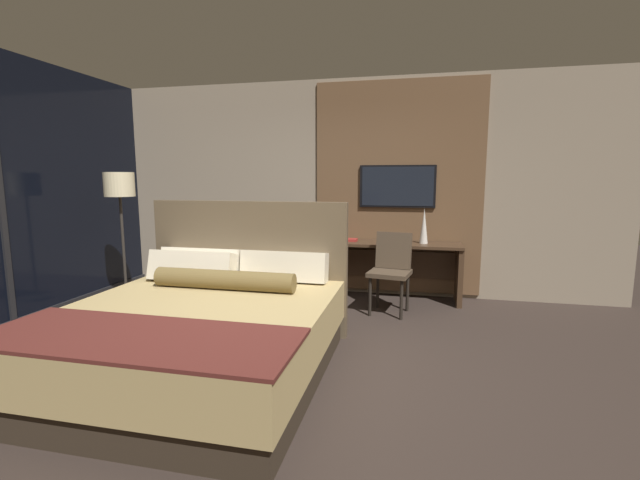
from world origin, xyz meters
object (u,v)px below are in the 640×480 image
(desk, at_px, (395,261))
(floor_lamp, at_px, (120,195))
(book, at_px, (349,240))
(bed, at_px, (202,329))
(tv, at_px, (397,186))
(desk_chair, at_px, (391,265))
(vase_tall, at_px, (424,226))

(desk, bearing_deg, floor_lamp, -162.16)
(desk, relative_size, book, 7.29)
(bed, relative_size, floor_lamp, 1.35)
(bed, xyz_separation_m, tv, (1.38, 2.61, 1.08))
(desk_chair, bearing_deg, tv, 98.95)
(bed, height_order, vase_tall, bed)
(floor_lamp, bearing_deg, desk, 17.84)
(tv, bearing_deg, book, -160.95)
(desk_chair, bearing_deg, book, 148.18)
(desk, height_order, desk_chair, desk_chair)
(desk, distance_m, desk_chair, 0.53)
(bed, xyz_separation_m, vase_tall, (1.72, 2.41, 0.60))
(vase_tall, relative_size, book, 1.95)
(desk, bearing_deg, book, -178.87)
(tv, xyz_separation_m, desk_chair, (-0.01, -0.72, -0.88))
(book, bearing_deg, desk, 1.13)
(floor_lamp, bearing_deg, book, 21.41)
(desk_chair, height_order, floor_lamp, floor_lamp)
(floor_lamp, bearing_deg, vase_tall, 16.08)
(desk, relative_size, desk_chair, 1.77)
(bed, xyz_separation_m, book, (0.79, 2.41, 0.40))
(bed, height_order, floor_lamp, floor_lamp)
(desk, distance_m, tv, 0.96)
(floor_lamp, distance_m, book, 2.80)
(bed, height_order, book, bed)
(vase_tall, distance_m, book, 0.96)
(floor_lamp, xyz_separation_m, book, (2.55, 1.00, -0.59))
(tv, relative_size, vase_tall, 2.21)
(desk, xyz_separation_m, tv, (0.00, 0.19, 0.94))
(tv, xyz_separation_m, vase_tall, (0.34, -0.20, -0.48))
(bed, height_order, desk_chair, bed)
(book, bearing_deg, floor_lamp, -158.59)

